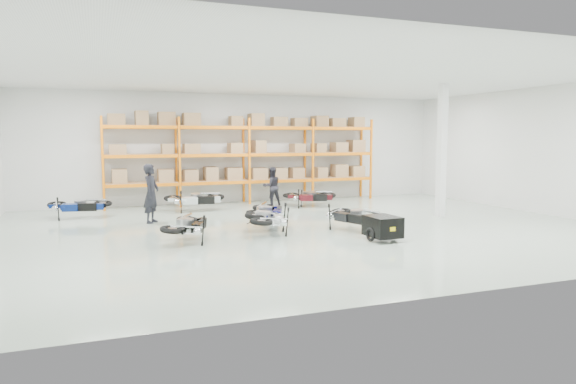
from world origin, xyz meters
name	(u,v)px	position (x,y,z in m)	size (l,w,h in m)	color
room	(306,153)	(0.00, 0.00, 2.25)	(18.00, 18.00, 18.00)	#A5B8A5
pallet_rack	(246,148)	(0.00, 6.45, 2.26)	(11.28, 0.98, 3.62)	orange
structural_column	(442,151)	(5.20, 0.50, 2.25)	(0.25, 0.25, 4.50)	white
moto_blue_centre	(268,209)	(-1.08, 0.34, 0.60)	(0.87, 1.95, 1.19)	#080B54
moto_silver_left	(267,214)	(-1.37, -0.46, 0.57)	(0.82, 1.85, 1.13)	silver
moto_black_far_left	(189,221)	(-3.63, -0.84, 0.54)	(0.79, 1.78, 1.09)	black
moto_touring_right	(354,212)	(1.15, -0.90, 0.55)	(0.80, 1.80, 1.10)	black
trailer	(383,227)	(1.15, -2.50, 0.38)	(0.81, 1.54, 0.64)	black
moto_back_a	(78,202)	(-6.44, 4.38, 0.55)	(0.80, 1.79, 1.10)	navy
moto_back_b	(195,196)	(-2.47, 4.70, 0.58)	(0.84, 1.90, 1.16)	silver
moto_back_c	(306,193)	(2.02, 4.82, 0.49)	(0.71, 1.59, 0.97)	black
moto_back_d	(311,193)	(1.98, 4.31, 0.53)	(0.77, 1.73, 1.06)	#460E14
person_left	(151,194)	(-4.22, 2.59, 0.94)	(0.68, 0.45, 1.87)	black
person_back	(272,186)	(0.70, 5.25, 0.77)	(0.75, 0.58, 1.53)	black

